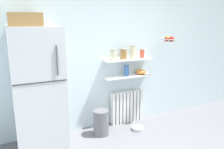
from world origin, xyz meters
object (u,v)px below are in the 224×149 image
Objects in this scene: storage_jar_3 at (142,53)px; pet_food_bowl at (138,128)px; hanging_fruit_basket at (169,39)px; storage_jar_2 at (133,52)px; refrigerator at (38,87)px; radiator at (127,107)px; trash_bin at (101,122)px; vase at (127,71)px; shelf_bowl at (141,72)px; storage_jar_1 at (124,54)px; storage_jar_0 at (114,55)px.

pet_food_bowl is at bearing -126.69° from storage_jar_3.
hanging_fruit_basket is (0.41, -0.25, 0.27)m from storage_jar_3.
storage_jar_2 reaches higher than pet_food_bowl.
refrigerator is 1.75m from radiator.
hanging_fruit_basket is (2.30, -0.03, 0.62)m from refrigerator.
hanging_fruit_basket is (1.33, -0.01, 1.36)m from trash_bin.
vase is at bearing -180.00° from storage_jar_3.
storage_jar_2 is (1.70, 0.22, 0.40)m from refrigerator.
radiator is 1.05m from storage_jar_2.
shelf_bowl is at bearing -6.26° from radiator.
hanging_fruit_basket reaches higher than trash_bin.
pet_food_bowl is at bearing -71.63° from storage_jar_1.
storage_jar_0 is (1.32, 0.22, 0.37)m from refrigerator.
trash_bin is (-0.63, -0.26, -0.09)m from radiator.
radiator is 3.85× the size of storage_jar_3.
storage_jar_1 is (0.19, 0.00, 0.01)m from storage_jar_0.
storage_jar_0 is 1.04m from hanging_fruit_basket.
storage_jar_1 is 0.32m from vase.
hanging_fruit_basket reaches higher than storage_jar_3.
trash_bin is at bearing 179.51° from hanging_fruit_basket.
trash_bin is (0.98, -0.01, -0.74)m from refrigerator.
refrigerator is 1.22m from trash_bin.
storage_jar_3 is at bearing 14.32° from trash_bin.
storage_jar_2 is (0.19, 0.00, 0.02)m from storage_jar_1.
radiator is 0.72m from shelf_bowl.
refrigerator is at bearing -173.34° from shelf_bowl.
radiator is at bearing 173.74° from shelf_bowl.
storage_jar_1 is 0.98× the size of shelf_bowl.
storage_jar_2 is at bearing 0.00° from storage_jar_1.
hanging_fruit_basket is at bearing -14.11° from storage_jar_0.
radiator is at bearing 17.41° from storage_jar_1.
storage_jar_1 is at bearing 0.00° from storage_jar_0.
storage_jar_0 is 0.19m from storage_jar_1.
pet_food_bowl is (-0.26, -0.36, -1.29)m from storage_jar_3.
refrigerator reaches higher than hanging_fruit_basket.
shelf_bowl is (-0.01, -0.00, -0.35)m from storage_jar_3.
trash_bin is at bearing -165.48° from shelf_bowl.
vase is (-0.13, 0.00, -0.33)m from storage_jar_2.
trash_bin is (-0.92, -0.23, -1.10)m from storage_jar_3.
hanging_fruit_basket reaches higher than shelf_bowl.
storage_jar_1 reaches higher than shelf_bowl.
trash_bin is (-0.73, -0.23, -1.13)m from storage_jar_2.
pet_food_bowl is at bearing -48.96° from storage_jar_0.
shelf_bowl reaches higher than pet_food_bowl.
storage_jar_2 reaches higher than storage_jar_0.
storage_jar_2 is at bearing 180.00° from shelf_bowl.
storage_jar_0 is 1.10× the size of storage_jar_3.
vase is 0.45× the size of trash_bin.
storage_jar_2 is (0.10, -0.03, 1.05)m from radiator.
storage_jar_2 is at bearing 157.58° from hanging_fruit_basket.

